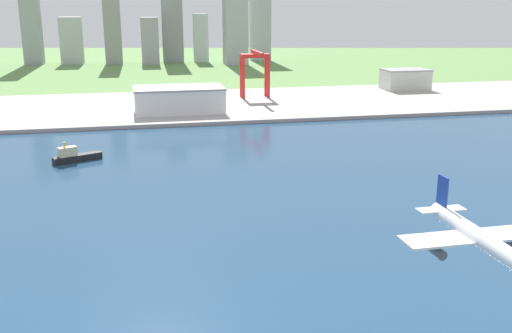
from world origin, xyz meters
TOP-DOWN VIEW (x-y plane):
  - ground_plane at (0.00, 300.00)m, footprint 2400.00×2400.00m
  - water_bay at (0.00, 240.00)m, footprint 840.00×360.00m
  - industrial_pier at (0.00, 490.00)m, footprint 840.00×140.00m
  - airplane_landing at (20.11, 162.76)m, footprint 31.72×37.99m
  - tugboat_small at (-77.59, 347.83)m, footprint 23.15×14.31m
  - port_crane_red at (45.83, 509.56)m, footprint 22.19×36.58m
  - warehouse_main at (-17.54, 460.38)m, footprint 60.49×33.91m
  - warehouse_annex at (181.05, 528.15)m, footprint 38.40×25.01m
  - distant_skyline at (-21.93, 826.03)m, footprint 310.41×78.77m

SIDE VIEW (x-z plane):
  - ground_plane at x=0.00m, z-range 0.00..0.00m
  - water_bay at x=0.00m, z-range 0.00..0.15m
  - industrial_pier at x=0.00m, z-range 0.00..2.50m
  - tugboat_small at x=-77.59m, z-range -2.20..8.09m
  - warehouse_main at x=-17.54m, z-range 2.52..19.35m
  - warehouse_annex at x=181.05m, z-range 2.52..19.67m
  - airplane_landing at x=20.11m, z-range 20.69..33.25m
  - port_crane_red at x=45.83m, z-range 10.20..46.62m
  - distant_skyline at x=-21.93m, z-range -17.57..133.22m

